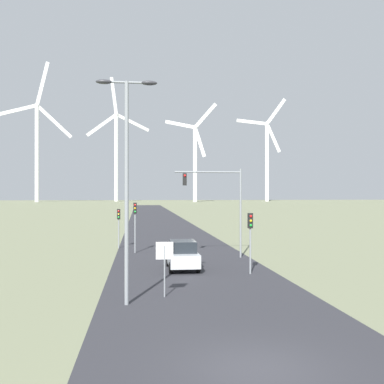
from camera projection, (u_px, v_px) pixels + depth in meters
ground_plane at (256, 368)px, 12.36m from camera, size 600.00×600.00×0.00m
road_surface at (163, 229)px, 60.03m from camera, size 10.00×240.00×0.01m
streetlamp at (127, 164)px, 19.34m from camera, size 2.64×0.32×9.70m
stop_sign_near at (165, 258)px, 20.77m from camera, size 0.81×0.07×2.55m
traffic_light_post_near_left at (135, 216)px, 36.08m from camera, size 0.28×0.34×4.05m
traffic_light_post_near_right at (250, 229)px, 26.70m from camera, size 0.28×0.33×3.62m
traffic_light_post_mid_left at (119, 219)px, 39.22m from camera, size 0.28×0.34×3.43m
traffic_light_mast_overhead at (219, 194)px, 33.36m from camera, size 5.02×0.35×6.63m
car_approaching at (183, 255)px, 28.25m from camera, size 1.88×4.11×1.83m
wind_turbine_far_left at (37, 142)px, 243.19m from camera, size 41.87×7.02×76.64m
wind_turbine_left at (116, 148)px, 262.27m from camera, size 36.20×12.72×72.47m
wind_turbine_center at (195, 156)px, 245.15m from camera, size 27.80×8.10×53.89m
wind_turbine_right at (267, 154)px, 261.14m from camera, size 29.13×2.60×60.23m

